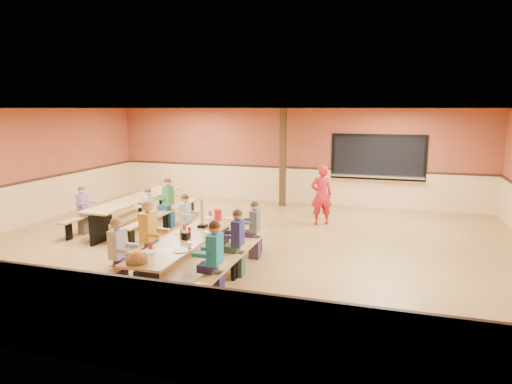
% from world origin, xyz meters
% --- Properties ---
extents(ground, '(12.00, 12.00, 0.00)m').
position_xyz_m(ground, '(0.00, 0.00, 0.00)').
color(ground, olive).
rests_on(ground, ground).
extents(room_envelope, '(12.04, 10.04, 3.02)m').
position_xyz_m(room_envelope, '(0.00, 0.00, 0.69)').
color(room_envelope, brown).
rests_on(room_envelope, ground).
extents(kitchen_pass_through, '(2.78, 0.28, 1.38)m').
position_xyz_m(kitchen_pass_through, '(2.60, 4.96, 1.49)').
color(kitchen_pass_through, black).
rests_on(kitchen_pass_through, ground).
extents(structural_post, '(0.18, 0.18, 3.00)m').
position_xyz_m(structural_post, '(-0.20, 4.40, 1.50)').
color(structural_post, '#322110').
rests_on(structural_post, ground).
extents(cafeteria_table_main, '(1.91, 3.70, 0.74)m').
position_xyz_m(cafeteria_table_main, '(-0.33, -1.91, 0.53)').
color(cafeteria_table_main, '#AA8043').
rests_on(cafeteria_table_main, ground).
extents(cafeteria_table_second, '(1.91, 3.70, 0.74)m').
position_xyz_m(cafeteria_table_second, '(-3.17, 0.83, 0.53)').
color(cafeteria_table_second, '#AA8043').
rests_on(cafeteria_table_second, ground).
extents(seated_child_white_left, '(0.38, 0.31, 1.24)m').
position_xyz_m(seated_child_white_left, '(-1.16, -2.97, 0.62)').
color(seated_child_white_left, silver).
rests_on(seated_child_white_left, ground).
extents(seated_adult_yellow, '(0.43, 0.35, 1.34)m').
position_xyz_m(seated_adult_yellow, '(-1.16, -1.99, 0.67)').
color(seated_adult_yellow, gold).
rests_on(seated_adult_yellow, ground).
extents(seated_child_grey_left, '(0.35, 0.28, 1.16)m').
position_xyz_m(seated_child_grey_left, '(-1.16, -0.45, 0.58)').
color(seated_child_grey_left, silver).
rests_on(seated_child_grey_left, ground).
extents(seated_child_teal_right, '(0.40, 0.32, 1.26)m').
position_xyz_m(seated_child_teal_right, '(0.49, -2.80, 0.63)').
color(seated_child_teal_right, teal).
rests_on(seated_child_teal_right, ground).
extents(seated_child_navy_right, '(0.37, 0.30, 1.21)m').
position_xyz_m(seated_child_navy_right, '(0.49, -1.72, 0.61)').
color(seated_child_navy_right, navy).
rests_on(seated_child_navy_right, ground).
extents(seated_child_char_right, '(0.35, 0.28, 1.16)m').
position_xyz_m(seated_child_char_right, '(0.49, -0.70, 0.58)').
color(seated_child_char_right, '#4B5154').
rests_on(seated_child_char_right, ground).
extents(seated_child_purple_sec, '(0.34, 0.28, 1.15)m').
position_xyz_m(seated_child_purple_sec, '(-4.00, -0.18, 0.58)').
color(seated_child_purple_sec, '#835187').
rests_on(seated_child_purple_sec, ground).
extents(seated_child_green_sec, '(0.38, 0.31, 1.24)m').
position_xyz_m(seated_child_green_sec, '(-2.35, 1.02, 0.62)').
color(seated_child_green_sec, '#33753D').
rests_on(seated_child_green_sec, ground).
extents(seated_child_tan_sec, '(0.34, 0.28, 1.16)m').
position_xyz_m(seated_child_tan_sec, '(-2.35, 0.04, 0.58)').
color(seated_child_tan_sec, '#B8B392').
rests_on(seated_child_tan_sec, ground).
extents(standing_woman, '(0.67, 0.57, 1.56)m').
position_xyz_m(standing_woman, '(1.33, 2.43, 0.78)').
color(standing_woman, red).
rests_on(standing_woman, ground).
extents(punch_pitcher, '(0.16, 0.16, 0.22)m').
position_xyz_m(punch_pitcher, '(-0.29, -0.71, 0.85)').
color(punch_pitcher, red).
rests_on(punch_pitcher, cafeteria_table_main).
extents(chip_bowl, '(0.32, 0.32, 0.15)m').
position_xyz_m(chip_bowl, '(-0.47, -3.50, 0.81)').
color(chip_bowl, orange).
rests_on(chip_bowl, cafeteria_table_main).
extents(napkin_dispenser, '(0.10, 0.14, 0.13)m').
position_xyz_m(napkin_dispenser, '(-0.31, -2.17, 0.80)').
color(napkin_dispenser, black).
rests_on(napkin_dispenser, cafeteria_table_main).
extents(condiment_mustard, '(0.06, 0.06, 0.17)m').
position_xyz_m(condiment_mustard, '(-0.41, -2.13, 0.82)').
color(condiment_mustard, yellow).
rests_on(condiment_mustard, cafeteria_table_main).
extents(condiment_ketchup, '(0.06, 0.06, 0.17)m').
position_xyz_m(condiment_ketchup, '(-0.33, -1.97, 0.82)').
color(condiment_ketchup, '#B2140F').
rests_on(condiment_ketchup, cafeteria_table_main).
extents(table_paddle, '(0.16, 0.16, 0.56)m').
position_xyz_m(table_paddle, '(-0.35, -1.34, 0.88)').
color(table_paddle, black).
rests_on(table_paddle, cafeteria_table_main).
extents(place_settings, '(0.65, 3.30, 0.11)m').
position_xyz_m(place_settings, '(-0.33, -1.91, 0.80)').
color(place_settings, beige).
rests_on(place_settings, cafeteria_table_main).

